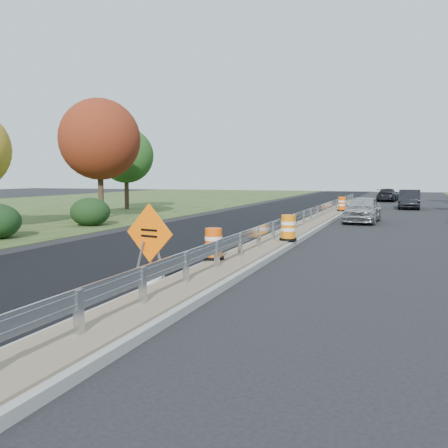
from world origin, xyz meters
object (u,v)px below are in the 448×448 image
(caution_sign, at_px, (150,264))
(car_silver, at_px, (363,209))
(barrel_median_far, at_px, (342,204))
(car_dark_mid, at_px, (409,199))
(barrel_median_mid, at_px, (288,228))
(barrel_median_near, at_px, (214,244))
(car_dark_far, at_px, (388,195))

(caution_sign, bearing_deg, car_silver, 91.43)
(caution_sign, relative_size, barrel_median_far, 2.05)
(caution_sign, distance_m, car_dark_mid, 32.66)
(caution_sign, relative_size, barrel_median_mid, 2.07)
(barrel_median_near, distance_m, barrel_median_far, 21.67)
(car_dark_mid, bearing_deg, car_dark_far, 101.08)
(car_dark_far, bearing_deg, barrel_median_far, 87.26)
(barrel_median_far, bearing_deg, barrel_median_near, -92.91)
(caution_sign, xyz_separation_m, car_silver, (3.60, 18.55, 0.26))
(barrel_median_near, relative_size, car_dark_far, 0.20)
(car_silver, bearing_deg, car_dark_mid, 82.19)
(caution_sign, height_order, car_silver, caution_sign)
(caution_sign, distance_m, car_dark_far, 43.61)
(barrel_median_far, distance_m, car_dark_far, 19.23)
(barrel_median_mid, relative_size, barrel_median_far, 0.99)
(barrel_median_near, height_order, barrel_median_mid, barrel_median_mid)
(barrel_median_mid, xyz_separation_m, car_dark_far, (2.36, 35.77, -0.02))
(barrel_median_mid, height_order, car_dark_mid, car_dark_mid)
(caution_sign, xyz_separation_m, barrel_median_near, (0.64, 2.69, 0.16))
(barrel_median_far, relative_size, car_dark_far, 0.21)
(barrel_median_mid, distance_m, car_dark_far, 35.84)
(caution_sign, height_order, car_dark_mid, caution_sign)
(car_silver, bearing_deg, barrel_median_near, -97.61)
(caution_sign, bearing_deg, barrel_median_mid, 89.57)
(barrel_median_near, distance_m, car_silver, 16.14)
(barrel_median_far, relative_size, car_silver, 0.22)
(barrel_median_near, bearing_deg, barrel_median_mid, 77.51)
(caution_sign, xyz_separation_m, barrel_median_far, (1.74, 24.33, 0.19))
(barrel_median_near, distance_m, car_dark_far, 40.88)
(barrel_median_mid, relative_size, car_dark_far, 0.21)
(barrel_median_mid, bearing_deg, caution_sign, -102.83)
(caution_sign, xyz_separation_m, car_dark_mid, (6.16, 32.07, 0.26))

